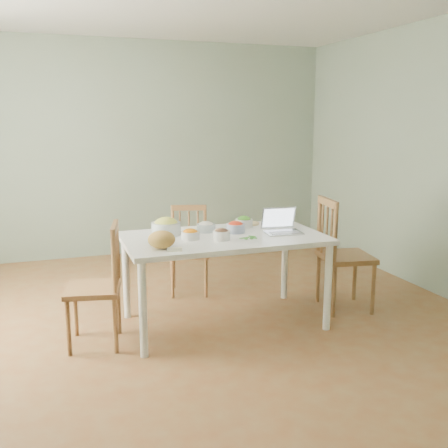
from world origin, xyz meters
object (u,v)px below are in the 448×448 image
object	(u,v)px
bread_boule	(162,240)
chair_left	(93,286)
chair_far	(189,251)
laptop	(284,221)
dining_table	(224,280)
chair_right	(346,254)
bowl_squash	(166,226)

from	to	relation	value
bread_boule	chair_left	bearing A→B (deg)	160.46
chair_far	laptop	xyz separation A→B (m)	(0.58, -0.95, 0.44)
dining_table	chair_left	size ratio (longest dim) A/B	1.73
chair_right	chair_far	bearing A→B (deg)	63.60
dining_table	bread_boule	distance (m)	0.78
chair_left	bowl_squash	size ratio (longest dim) A/B	3.86
chair_left	chair_right	bearing A→B (deg)	102.26
chair_right	bread_boule	distance (m)	1.80
chair_right	laptop	world-z (taller)	chair_right
chair_far	chair_right	bearing A→B (deg)	-19.58
chair_left	chair_right	distance (m)	2.27
laptop	chair_right	bearing A→B (deg)	10.56
chair_far	chair_left	distance (m)	1.38
dining_table	chair_right	world-z (taller)	chair_right
chair_far	chair_left	world-z (taller)	chair_left
dining_table	chair_far	size ratio (longest dim) A/B	1.90
bread_boule	bowl_squash	world-z (taller)	bowl_squash
chair_far	bread_boule	size ratio (longest dim) A/B	4.21
dining_table	chair_far	xyz separation A→B (m)	(-0.07, 0.87, 0.05)
dining_table	chair_left	xyz separation A→B (m)	(-1.09, -0.06, 0.09)
dining_table	chair_right	bearing A→B (deg)	-1.13
chair_right	bowl_squash	distance (m)	1.67
chair_left	chair_right	xyz separation A→B (m)	(2.27, 0.04, 0.04)
chair_far	chair_right	size ratio (longest dim) A/B	0.84
bread_boule	laptop	size ratio (longest dim) A/B	0.68
chair_far	laptop	size ratio (longest dim) A/B	2.87
chair_left	laptop	distance (m)	1.65
bowl_squash	laptop	bearing A→B (deg)	-16.09
dining_table	laptop	world-z (taller)	laptop
dining_table	laptop	bearing A→B (deg)	-8.83
chair_far	chair_right	xyz separation A→B (m)	(1.25, -0.89, 0.08)
dining_table	bread_boule	xyz separation A→B (m)	(-0.58, -0.24, 0.46)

